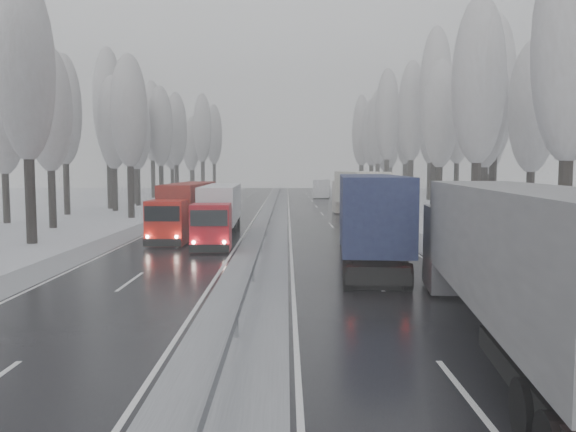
{
  "coord_description": "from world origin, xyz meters",
  "views": [
    {
      "loc": [
        1.44,
        -11.67,
        4.83
      ],
      "look_at": [
        1.52,
        19.55,
        2.2
      ],
      "focal_mm": 35.0,
      "sensor_mm": 36.0,
      "label": 1
    }
  ],
  "objects_px": {
    "truck_grey_tarp": "(511,253)",
    "truck_red_red": "(187,205)",
    "box_truck_distant": "(322,189)",
    "truck_cream_box": "(357,192)",
    "truck_red_white": "(220,208)",
    "truck_blue_box": "(368,212)"
  },
  "relations": [
    {
      "from": "truck_red_white",
      "to": "truck_blue_box",
      "type": "bearing_deg",
      "value": -51.06
    },
    {
      "from": "truck_cream_box",
      "to": "box_truck_distant",
      "type": "distance_m",
      "value": 39.54
    },
    {
      "from": "truck_grey_tarp",
      "to": "truck_cream_box",
      "type": "height_order",
      "value": "truck_cream_box"
    },
    {
      "from": "truck_blue_box",
      "to": "box_truck_distant",
      "type": "relative_size",
      "value": 2.12
    },
    {
      "from": "box_truck_distant",
      "to": "truck_red_red",
      "type": "bearing_deg",
      "value": -98.61
    },
    {
      "from": "truck_grey_tarp",
      "to": "truck_blue_box",
      "type": "height_order",
      "value": "truck_blue_box"
    },
    {
      "from": "truck_grey_tarp",
      "to": "truck_red_red",
      "type": "relative_size",
      "value": 1.17
    },
    {
      "from": "truck_cream_box",
      "to": "truck_red_red",
      "type": "height_order",
      "value": "truck_cream_box"
    },
    {
      "from": "truck_red_white",
      "to": "truck_grey_tarp",
      "type": "bearing_deg",
      "value": -68.18
    },
    {
      "from": "truck_grey_tarp",
      "to": "box_truck_distant",
      "type": "distance_m",
      "value": 78.1
    },
    {
      "from": "truck_red_red",
      "to": "truck_cream_box",
      "type": "bearing_deg",
      "value": 41.2
    },
    {
      "from": "truck_blue_box",
      "to": "box_truck_distant",
      "type": "xyz_separation_m",
      "value": [
        1.66,
        64.19,
        -1.08
      ]
    },
    {
      "from": "truck_grey_tarp",
      "to": "truck_red_red",
      "type": "bearing_deg",
      "value": 123.67
    },
    {
      "from": "truck_cream_box",
      "to": "truck_red_white",
      "type": "relative_size",
      "value": 1.25
    },
    {
      "from": "truck_grey_tarp",
      "to": "truck_red_white",
      "type": "height_order",
      "value": "truck_grey_tarp"
    },
    {
      "from": "truck_grey_tarp",
      "to": "truck_red_red",
      "type": "xyz_separation_m",
      "value": [
        -13.44,
        26.45,
        -0.37
      ]
    },
    {
      "from": "truck_cream_box",
      "to": "truck_red_red",
      "type": "bearing_deg",
      "value": -141.92
    },
    {
      "from": "truck_blue_box",
      "to": "truck_red_white",
      "type": "distance_m",
      "value": 13.42
    },
    {
      "from": "truck_blue_box",
      "to": "truck_grey_tarp",
      "type": "bearing_deg",
      "value": -77.42
    },
    {
      "from": "truck_blue_box",
      "to": "truck_red_red",
      "type": "height_order",
      "value": "truck_blue_box"
    },
    {
      "from": "truck_grey_tarp",
      "to": "truck_cream_box",
      "type": "distance_m",
      "value": 38.59
    },
    {
      "from": "truck_cream_box",
      "to": "truck_red_red",
      "type": "distance_m",
      "value": 18.64
    }
  ]
}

